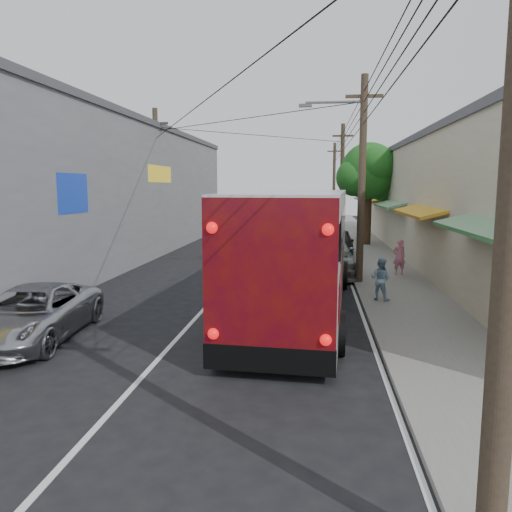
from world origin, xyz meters
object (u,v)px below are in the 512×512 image
Objects in this scene: parked_car_mid at (336,243)px; pedestrian_near at (399,257)px; parked_suv at (325,254)px; pedestrian_far at (381,279)px; coach_bus at (301,248)px; jeepney at (32,314)px; parked_car_far at (320,231)px.

parked_car_mid is 6.16m from pedestrian_near.
pedestrian_far is at bearing -77.69° from parked_suv.
jeepney is (-6.60, -4.38, -1.24)m from coach_bus.
pedestrian_far is at bearing -79.15° from parked_car_far.
pedestrian_far is at bearing 24.27° from jeepney.
jeepney is 0.82× the size of parked_suv.
parked_suv is (7.47, 10.70, 0.19)m from jeepney.
coach_bus is 8.63× the size of pedestrian_near.
pedestrian_near is 5.21m from pedestrian_far.
parked_car_mid is at bearing 57.93° from jeepney.
pedestrian_near is 1.07× the size of pedestrian_far.
parked_suv reaches higher than parked_car_mid.
coach_bus is 9.22× the size of pedestrian_far.
coach_bus reaches higher than jeepney.
parked_suv is at bearing -24.51° from pedestrian_near.
parked_car_far is at bearing 100.34° from parked_car_mid.
jeepney is at bearing -142.63° from coach_bus.
parked_car_far is at bearing 91.33° from coach_bus.
parked_suv is 5.10m from parked_car_mid.
coach_bus is at bearing -102.67° from parked_suv.
parked_car_far reaches higher than jeepney.
jeepney is 3.44× the size of pedestrian_far.
coach_bus is at bearing 41.53° from pedestrian_near.
parked_car_far is at bearing -89.33° from pedestrian_near.
parked_suv reaches higher than pedestrian_far.
parked_car_far reaches higher than parked_car_mid.
coach_bus is at bearing -87.42° from parked_car_far.
parked_car_far is 3.42× the size of pedestrian_far.
parked_suv is at bearing 85.88° from coach_bus.
pedestrian_near is at bearing -15.85° from parked_suv.
pedestrian_near is at bearing -76.59° from pedestrian_far.
coach_bus is 11.54m from parked_car_mid.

